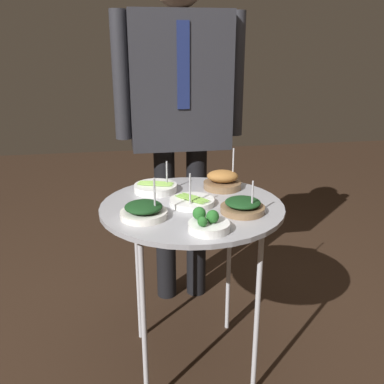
{
  "coord_description": "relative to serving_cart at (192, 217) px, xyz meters",
  "views": [
    {
      "loc": [
        -0.26,
        -1.51,
        1.32
      ],
      "look_at": [
        0.0,
        0.0,
        0.79
      ],
      "focal_mm": 40.0,
      "sensor_mm": 36.0,
      "label": 1
    }
  ],
  "objects": [
    {
      "name": "bowl_asparagus_far_rim",
      "position": [
        0.0,
        -0.0,
        0.06
      ],
      "size": [
        0.17,
        0.17,
        0.14
      ],
      "color": "white",
      "rests_on": "serving_cart"
    },
    {
      "name": "bowl_spinach_mid_left",
      "position": [
        -0.19,
        -0.1,
        0.08
      ],
      "size": [
        0.17,
        0.17,
        0.15
      ],
      "color": "silver",
      "rests_on": "serving_cart"
    },
    {
      "name": "serving_cart",
      "position": [
        0.0,
        0.0,
        0.0
      ],
      "size": [
        0.7,
        0.7,
        0.74
      ],
      "color": "#939399",
      "rests_on": "ground_plane"
    },
    {
      "name": "bowl_spinach_center",
      "position": [
        0.17,
        -0.11,
        0.08
      ],
      "size": [
        0.16,
        0.16,
        0.13
      ],
      "color": "brown",
      "rests_on": "serving_cart"
    },
    {
      "name": "ground_plane",
      "position": [
        0.0,
        0.0,
        -0.69
      ],
      "size": [
        8.0,
        8.0,
        0.0
      ],
      "primitive_type": "plane",
      "color": "black"
    },
    {
      "name": "bowl_asparagus_back_right",
      "position": [
        -0.12,
        0.18,
        0.07
      ],
      "size": [
        0.18,
        0.18,
        0.13
      ],
      "color": "white",
      "rests_on": "serving_cart"
    },
    {
      "name": "bowl_roast_front_center",
      "position": [
        0.16,
        0.17,
        0.09
      ],
      "size": [
        0.16,
        0.16,
        0.17
      ],
      "color": "brown",
      "rests_on": "serving_cart"
    },
    {
      "name": "waiter_figure",
      "position": [
        0.04,
        0.55,
        0.38
      ],
      "size": [
        0.63,
        0.24,
        1.7
      ],
      "color": "black",
      "rests_on": "ground_plane"
    },
    {
      "name": "bowl_broccoli_front_right",
      "position": [
        0.01,
        -0.25,
        0.08
      ],
      "size": [
        0.14,
        0.14,
        0.07
      ],
      "color": "white",
      "rests_on": "serving_cart"
    }
  ]
}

